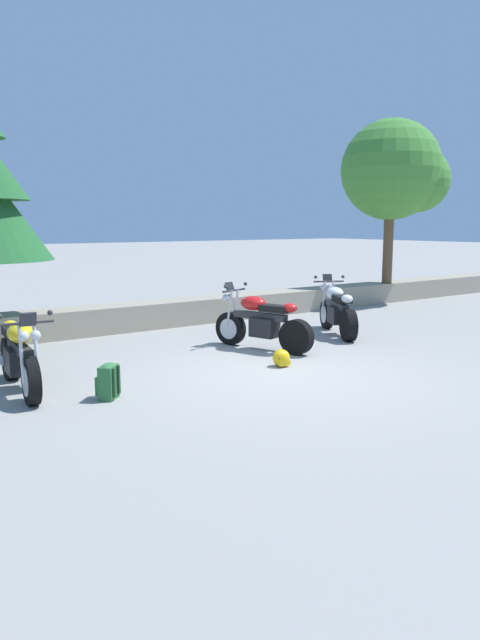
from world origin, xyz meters
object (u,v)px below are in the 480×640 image
motorcycle_yellow_near_left (20,356)px  motorcycle_red_centre (261,323)px  leafy_tree_mid_right (397,172)px  rider_backpack (108,381)px  rider_helmet (282,358)px  motorcycle_white_far_right (337,311)px

motorcycle_yellow_near_left → motorcycle_red_centre: bearing=3.5°
motorcycle_red_centre → leafy_tree_mid_right: 8.30m
rider_backpack → rider_helmet: (2.94, 0.04, -0.11)m
rider_backpack → rider_helmet: size_ratio=1.68×
motorcycle_red_centre → rider_backpack: 3.72m
motorcycle_yellow_near_left → motorcycle_white_far_right: bearing=4.7°
motorcycle_yellow_near_left → motorcycle_white_far_right: (6.48, 0.53, 0.00)m
motorcycle_red_centre → leafy_tree_mid_right: (7.07, 2.97, 3.18)m
rider_backpack → leafy_tree_mid_right: bearing=21.9°
motorcycle_white_far_right → leafy_tree_mid_right: (4.90, 2.70, 3.18)m
motorcycle_yellow_near_left → rider_helmet: bearing=-14.4°
motorcycle_yellow_near_left → motorcycle_white_far_right: size_ratio=1.08×
rider_helmet → leafy_tree_mid_right: bearing=28.9°
motorcycle_yellow_near_left → motorcycle_red_centre: (4.31, 0.26, 0.00)m
motorcycle_red_centre → rider_backpack: motorcycle_red_centre is taller
rider_helmet → leafy_tree_mid_right: leafy_tree_mid_right is taller
rider_helmet → motorcycle_white_far_right: bearing=29.0°
motorcycle_red_centre → leafy_tree_mid_right: bearing=22.8°
rider_backpack → leafy_tree_mid_right: (10.55, 4.25, 3.42)m
motorcycle_white_far_right → rider_helmet: 3.12m
motorcycle_white_far_right → leafy_tree_mid_right: leafy_tree_mid_right is taller
rider_helmet → motorcycle_red_centre: bearing=66.4°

